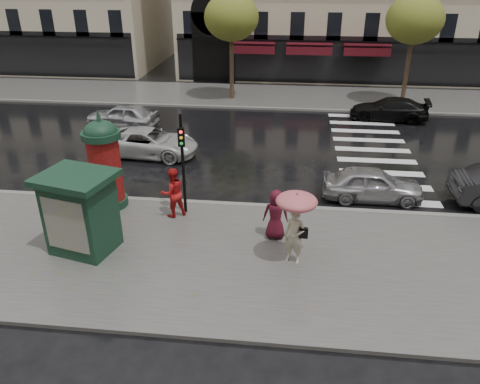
# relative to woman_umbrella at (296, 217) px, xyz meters

# --- Properties ---
(ground) EXTENTS (160.00, 160.00, 0.00)m
(ground) POSITION_rel_woman_umbrella_xyz_m (-2.23, 0.51, -1.65)
(ground) COLOR black
(ground) RESTS_ON ground
(near_sidewalk) EXTENTS (90.00, 7.00, 0.12)m
(near_sidewalk) POSITION_rel_woman_umbrella_xyz_m (-2.23, 0.01, -1.59)
(near_sidewalk) COLOR #474744
(near_sidewalk) RESTS_ON ground
(far_sidewalk) EXTENTS (90.00, 6.00, 0.12)m
(far_sidewalk) POSITION_rel_woman_umbrella_xyz_m (-2.23, 19.51, -1.59)
(far_sidewalk) COLOR #474744
(far_sidewalk) RESTS_ON ground
(near_kerb) EXTENTS (90.00, 0.25, 0.14)m
(near_kerb) POSITION_rel_woman_umbrella_xyz_m (-2.23, 3.51, -1.58)
(near_kerb) COLOR slate
(near_kerb) RESTS_ON ground
(far_kerb) EXTENTS (90.00, 0.25, 0.14)m
(far_kerb) POSITION_rel_woman_umbrella_xyz_m (-2.23, 16.51, -1.58)
(far_kerb) COLOR slate
(far_kerb) RESTS_ON ground
(zebra_crossing) EXTENTS (3.60, 11.75, 0.01)m
(zebra_crossing) POSITION_rel_woman_umbrella_xyz_m (3.77, 10.11, -1.65)
(zebra_crossing) COLOR silver
(zebra_crossing) RESTS_ON ground
(tree_far_left) EXTENTS (3.40, 3.40, 6.64)m
(tree_far_left) POSITION_rel_woman_umbrella_xyz_m (-4.23, 18.51, 3.52)
(tree_far_left) COLOR #38281C
(tree_far_left) RESTS_ON ground
(tree_far_right) EXTENTS (3.40, 3.40, 6.64)m
(tree_far_right) POSITION_rel_woman_umbrella_xyz_m (6.77, 18.51, 3.52)
(tree_far_right) COLOR #38281C
(tree_far_right) RESTS_ON ground
(woman_umbrella) EXTENTS (1.21, 1.21, 2.32)m
(woman_umbrella) POSITION_rel_woman_umbrella_xyz_m (0.00, 0.00, 0.00)
(woman_umbrella) COLOR #BBB29A
(woman_umbrella) RESTS_ON near_sidewalk
(woman_red) EXTENTS (1.11, 1.06, 1.81)m
(woman_red) POSITION_rel_woman_umbrella_xyz_m (-4.26, 2.39, -0.63)
(woman_red) COLOR red
(woman_red) RESTS_ON near_sidewalk
(man_burgundy) EXTENTS (0.85, 0.58, 1.69)m
(man_burgundy) POSITION_rel_woman_umbrella_xyz_m (-0.62, 1.31, -0.69)
(man_burgundy) COLOR #4A0E1E
(man_burgundy) RESTS_ON near_sidewalk
(morris_column) EXTENTS (1.36, 1.36, 3.67)m
(morris_column) POSITION_rel_woman_umbrella_xyz_m (-6.82, 2.91, 0.23)
(morris_column) COLOR #133321
(morris_column) RESTS_ON near_sidewalk
(traffic_light) EXTENTS (0.26, 0.35, 3.65)m
(traffic_light) POSITION_rel_woman_umbrella_xyz_m (-3.90, 2.64, 0.68)
(traffic_light) COLOR black
(traffic_light) RESTS_ON near_sidewalk
(newsstand) EXTENTS (2.49, 2.24, 2.55)m
(newsstand) POSITION_rel_woman_umbrella_xyz_m (-6.50, -0.02, -0.22)
(newsstand) COLOR #133321
(newsstand) RESTS_ON near_sidewalk
(car_silver) EXTENTS (3.79, 1.55, 1.29)m
(car_silver) POSITION_rel_woman_umbrella_xyz_m (2.94, 4.71, -1.01)
(car_silver) COLOR #AEADB2
(car_silver) RESTS_ON ground
(car_white) EXTENTS (4.77, 2.47, 1.28)m
(car_white) POSITION_rel_woman_umbrella_xyz_m (-6.86, 8.22, -1.01)
(car_white) COLOR silver
(car_white) RESTS_ON ground
(car_black) EXTENTS (4.56, 2.31, 1.27)m
(car_black) POSITION_rel_woman_umbrella_xyz_m (5.35, 15.18, -1.02)
(car_black) COLOR black
(car_black) RESTS_ON ground
(car_far_silver) EXTENTS (4.13, 2.00, 1.36)m
(car_far_silver) POSITION_rel_woman_umbrella_xyz_m (-9.47, 12.06, -0.97)
(car_far_silver) COLOR silver
(car_far_silver) RESTS_ON ground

